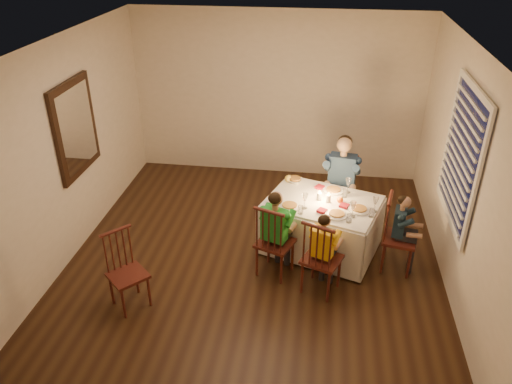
# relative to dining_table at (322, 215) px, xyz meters

# --- Properties ---
(ground) EXTENTS (5.00, 5.00, 0.00)m
(ground) POSITION_rel_dining_table_xyz_m (-0.80, -0.35, -0.50)
(ground) COLOR black
(ground) RESTS_ON ground
(wall_left) EXTENTS (0.02, 5.00, 2.60)m
(wall_left) POSITION_rel_dining_table_xyz_m (-3.05, -0.35, 0.80)
(wall_left) COLOR silver
(wall_left) RESTS_ON ground
(wall_right) EXTENTS (0.02, 5.00, 2.60)m
(wall_right) POSITION_rel_dining_table_xyz_m (1.45, -0.35, 0.80)
(wall_right) COLOR silver
(wall_right) RESTS_ON ground
(wall_back) EXTENTS (4.50, 0.02, 2.60)m
(wall_back) POSITION_rel_dining_table_xyz_m (-0.80, 2.15, 0.80)
(wall_back) COLOR silver
(wall_back) RESTS_ON ground
(ceiling) EXTENTS (5.00, 5.00, 0.00)m
(ceiling) POSITION_rel_dining_table_xyz_m (-0.80, -0.35, 2.10)
(ceiling) COLOR white
(ceiling) RESTS_ON wall_back
(dining_table) EXTENTS (1.58, 1.35, 0.67)m
(dining_table) POSITION_rel_dining_table_xyz_m (0.00, 0.00, 0.00)
(dining_table) COLOR white
(dining_table) RESTS_ON ground
(chair_adult) EXTENTS (0.44, 0.43, 0.95)m
(chair_adult) POSITION_rel_dining_table_xyz_m (0.23, 0.70, -0.50)
(chair_adult) COLOR #3E1510
(chair_adult) RESTS_ON ground
(chair_near_left) EXTENTS (0.50, 0.49, 0.95)m
(chair_near_left) POSITION_rel_dining_table_xyz_m (-0.52, -0.57, -0.50)
(chair_near_left) COLOR #3E1510
(chair_near_left) RESTS_ON ground
(chair_near_right) EXTENTS (0.51, 0.50, 0.95)m
(chair_near_right) POSITION_rel_dining_table_xyz_m (0.02, -0.81, -0.50)
(chair_near_right) COLOR #3E1510
(chair_near_right) RESTS_ON ground
(chair_end) EXTENTS (0.44, 0.46, 0.95)m
(chair_end) POSITION_rel_dining_table_xyz_m (0.92, -0.27, -0.50)
(chair_end) COLOR #3E1510
(chair_end) RESTS_ON ground
(chair_extra) EXTENTS (0.51, 0.51, 0.90)m
(chair_extra) POSITION_rel_dining_table_xyz_m (-2.00, -1.35, -0.50)
(chair_extra) COLOR #3E1510
(chair_extra) RESTS_ON ground
(adult) EXTENTS (0.53, 0.49, 1.27)m
(adult) POSITION_rel_dining_table_xyz_m (0.23, 0.70, -0.50)
(adult) COLOR navy
(adult) RESTS_ON ground
(child_green) EXTENTS (0.47, 0.45, 1.10)m
(child_green) POSITION_rel_dining_table_xyz_m (-0.52, -0.57, -0.50)
(child_green) COLOR green
(child_green) RESTS_ON ground
(child_yellow) EXTENTS (0.40, 0.39, 1.00)m
(child_yellow) POSITION_rel_dining_table_xyz_m (0.02, -0.81, -0.50)
(child_yellow) COLOR yellow
(child_yellow) RESTS_ON ground
(child_teal) EXTENTS (0.34, 0.36, 0.99)m
(child_teal) POSITION_rel_dining_table_xyz_m (0.92, -0.27, -0.50)
(child_teal) COLOR #172A39
(child_teal) RESTS_ON ground
(setting_adult) EXTENTS (0.33, 0.33, 0.02)m
(setting_adult) POSITION_rel_dining_table_xyz_m (0.12, 0.27, 0.21)
(setting_adult) COLOR white
(setting_adult) RESTS_ON dining_table
(setting_green) EXTENTS (0.33, 0.33, 0.02)m
(setting_green) POSITION_rel_dining_table_xyz_m (-0.39, -0.20, 0.21)
(setting_green) COLOR white
(setting_green) RESTS_ON dining_table
(setting_yellow) EXTENTS (0.33, 0.33, 0.02)m
(setting_yellow) POSITION_rel_dining_table_xyz_m (0.16, -0.31, 0.21)
(setting_yellow) COLOR white
(setting_yellow) RESTS_ON dining_table
(setting_teal) EXTENTS (0.33, 0.33, 0.02)m
(setting_teal) POSITION_rel_dining_table_xyz_m (0.42, -0.16, 0.21)
(setting_teal) COLOR white
(setting_teal) RESTS_ON dining_table
(candle_left) EXTENTS (0.06, 0.06, 0.10)m
(candle_left) POSITION_rel_dining_table_xyz_m (-0.05, 0.02, 0.25)
(candle_left) COLOR white
(candle_left) RESTS_ON dining_table
(candle_right) EXTENTS (0.06, 0.06, 0.10)m
(candle_right) POSITION_rel_dining_table_xyz_m (0.06, -0.02, 0.25)
(candle_right) COLOR white
(candle_right) RESTS_ON dining_table
(squash) EXTENTS (0.09, 0.09, 0.09)m
(squash) POSITION_rel_dining_table_xyz_m (-0.46, 0.45, 0.25)
(squash) COLOR yellow
(squash) RESTS_ON dining_table
(orange_fruit) EXTENTS (0.08, 0.08, 0.08)m
(orange_fruit) POSITION_rel_dining_table_xyz_m (0.20, -0.02, 0.24)
(orange_fruit) COLOR orange
(orange_fruit) RESTS_ON dining_table
(serving_bowl) EXTENTS (0.26, 0.26, 0.05)m
(serving_bowl) POSITION_rel_dining_table_xyz_m (-0.38, 0.45, 0.23)
(serving_bowl) COLOR white
(serving_bowl) RESTS_ON dining_table
(wall_mirror) EXTENTS (0.06, 0.95, 1.15)m
(wall_mirror) POSITION_rel_dining_table_xyz_m (-3.02, -0.05, 1.00)
(wall_mirror) COLOR black
(wall_mirror) RESTS_ON wall_left
(window_blinds) EXTENTS (0.07, 1.34, 1.54)m
(window_blinds) POSITION_rel_dining_table_xyz_m (1.41, -0.25, 1.00)
(window_blinds) COLOR black
(window_blinds) RESTS_ON wall_right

